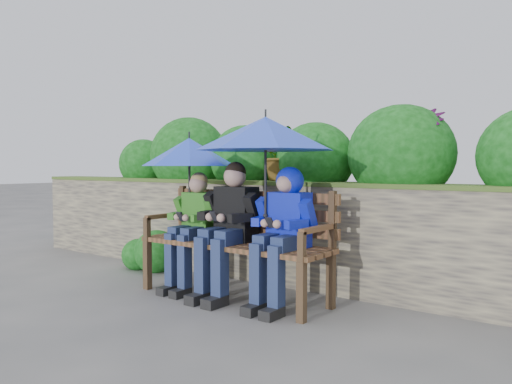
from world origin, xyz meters
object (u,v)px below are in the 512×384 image
Objects in this scene: park_bench at (238,235)px; boy_middle at (229,222)px; boy_left at (193,223)px; umbrella_left at (189,152)px; boy_right at (283,224)px; umbrella_right at (266,133)px.

boy_middle is (-0.03, -0.09, 0.13)m from park_bench.
boy_middle reaches higher than boy_left.
park_bench is 2.07× the size of umbrella_left.
umbrella_left is at bearing -174.57° from park_bench.
umbrella_left reaches higher than boy_right.
boy_middle is at bearing -4.58° from umbrella_left.
umbrella_left is (-0.07, 0.03, 0.67)m from boy_left.
umbrella_left is at bearing 178.73° from boy_right.
boy_left is 1.02m from boy_right.
boy_left is 0.95× the size of boy_right.
boy_right is at bearing 7.77° from umbrella_right.
boy_left is at bearing -23.84° from umbrella_left.
boy_left is 1.18m from umbrella_right.
umbrella_left is (-0.52, 0.04, 0.63)m from boy_middle.
umbrella_right is (0.86, -0.01, 0.81)m from boy_left.
boy_left is at bearing -179.58° from boy_right.
umbrella_left reaches higher than boy_left.
boy_middle is 0.87m from umbrella_right.
boy_right is at bearing -1.27° from umbrella_left.
umbrella_right is at bearing -0.67° from boy_middle.
umbrella_right is (-0.16, -0.02, 0.75)m from boy_right.
park_bench is 1.52× the size of boy_middle.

